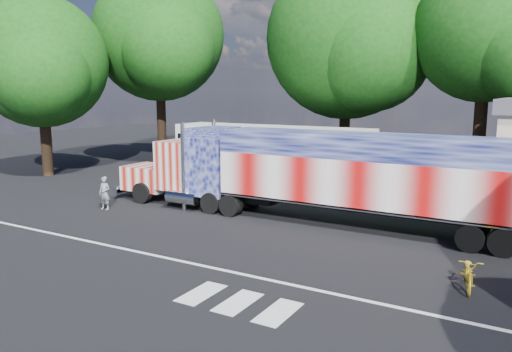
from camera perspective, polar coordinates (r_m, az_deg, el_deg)
The scene contains 10 objects.
ground at distance 19.42m, azimuth -4.50°, elevation -6.82°, with size 100.00×100.00×0.00m, color black.
lane_markings at distance 15.57m, azimuth -7.27°, elevation -11.08°, with size 30.00×2.67×0.01m.
semi_truck at distance 21.18m, azimuth 6.52°, elevation 0.41°, with size 19.32×3.05×4.12m.
coach_bus at distance 29.19m, azimuth 1.67°, elevation 2.40°, with size 12.04×2.80×3.50m.
woman at distance 24.48m, azimuth -16.92°, elevation -1.88°, with size 0.57×0.37×1.57m, color slate.
bicycle at distance 15.49m, azimuth 23.17°, elevation -10.09°, with size 0.63×1.79×0.94m, color gold.
tree_nw_a at distance 39.57m, azimuth -10.92°, elevation 15.44°, with size 10.34×9.85×14.59m.
tree_n_mid at distance 34.08m, azimuth 10.63°, elevation 15.17°, with size 11.06×10.53×14.19m.
tree_w_a at distance 35.33m, azimuth -23.32°, elevation 11.85°, with size 8.83×8.41×11.58m.
tree_ne_a at distance 30.81m, azimuth 25.13°, elevation 14.81°, with size 8.26×7.86×12.74m.
Camera 1 is at (10.66, -15.28, 5.49)m, focal length 35.00 mm.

